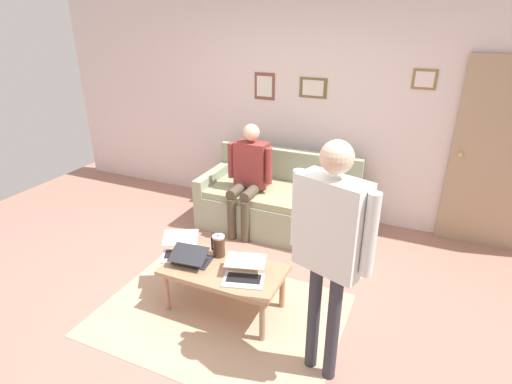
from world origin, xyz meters
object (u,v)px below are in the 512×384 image
object	(u,v)px
laptop_left	(244,273)
person_standing	(330,237)
laptop_right	(180,249)
coffee_table	(224,273)
laptop_center	(191,258)
person_seated	(248,173)
french_press	(219,246)
couch	(279,203)
interior_door	(493,157)

from	to	relation	value
laptop_left	person_standing	world-z (taller)	person_standing
laptop_right	coffee_table	bearing A→B (deg)	174.60
coffee_table	person_standing	xyz separation A→B (m)	(-0.96, 0.33, 0.75)
laptop_center	person_seated	size ratio (longest dim) A/B	0.27
coffee_table	person_seated	distance (m)	1.50
laptop_left	french_press	bearing A→B (deg)	-31.29
couch	person_standing	distance (m)	2.37
couch	laptop_center	bearing A→B (deg)	83.95
laptop_left	person_standing	size ratio (longest dim) A/B	0.24
laptop_right	person_seated	xyz separation A→B (m)	(-0.05, -1.36, 0.26)
laptop_left	person_seated	bearing A→B (deg)	-66.38
french_press	laptop_left	bearing A→B (deg)	148.71
laptop_left	person_seated	world-z (taller)	person_seated
couch	laptop_right	size ratio (longest dim) A/B	3.99
coffee_table	french_press	xyz separation A→B (m)	(0.13, -0.16, 0.15)
person_standing	person_seated	bearing A→B (deg)	-51.51
laptop_right	person_standing	bearing A→B (deg)	165.43
french_press	person_seated	bearing A→B (deg)	-77.01
french_press	person_standing	distance (m)	1.33
laptop_left	laptop_right	distance (m)	0.69
interior_door	person_seated	xyz separation A→B (m)	(2.47, 0.76, -0.30)
french_press	person_standing	bearing A→B (deg)	155.93
coffee_table	laptop_left	xyz separation A→B (m)	(-0.22, 0.05, 0.09)
coffee_table	laptop_left	size ratio (longest dim) A/B	2.49
couch	coffee_table	distance (m)	1.63
couch	french_press	size ratio (longest dim) A/B	7.91
couch	person_seated	size ratio (longest dim) A/B	1.41
person_standing	person_seated	size ratio (longest dim) A/B	1.37
laptop_right	laptop_left	bearing A→B (deg)	171.94
laptop_left	laptop_center	xyz separation A→B (m)	(0.52, -0.02, -0.00)
laptop_left	person_standing	distance (m)	1.02
laptop_left	french_press	world-z (taller)	french_press
laptop_left	french_press	distance (m)	0.41
couch	coffee_table	size ratio (longest dim) A/B	1.76
interior_door	french_press	xyz separation A→B (m)	(2.19, 2.00, -0.50)
laptop_right	person_standing	xyz separation A→B (m)	(-1.42, 0.37, 0.66)
couch	french_press	bearing A→B (deg)	89.61
laptop_left	laptop_center	distance (m)	0.52
laptop_center	couch	bearing A→B (deg)	-96.05
laptop_center	laptop_right	world-z (taller)	laptop_center
laptop_right	couch	bearing A→B (deg)	-102.39
laptop_right	laptop_center	bearing A→B (deg)	155.73
interior_door	couch	world-z (taller)	interior_door
interior_door	laptop_right	size ratio (longest dim) A/B	4.53
coffee_table	french_press	distance (m)	0.26
interior_door	person_seated	distance (m)	2.61
couch	laptop_right	distance (m)	1.63
coffee_table	person_standing	size ratio (longest dim) A/B	0.59
laptop_left	coffee_table	bearing A→B (deg)	-13.65
laptop_center	person_standing	xyz separation A→B (m)	(-1.25, 0.29, 0.66)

